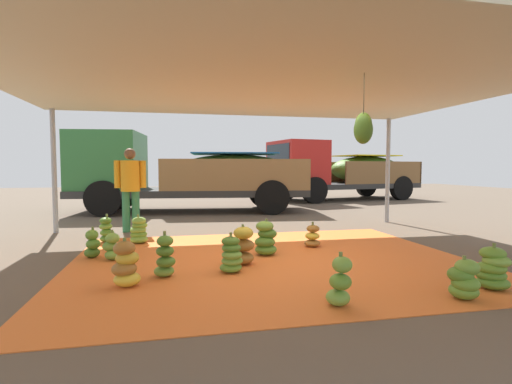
% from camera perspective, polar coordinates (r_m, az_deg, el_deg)
% --- Properties ---
extents(ground_plane, '(40.00, 40.00, 0.00)m').
position_cam_1_polar(ground_plane, '(8.62, -2.62, -5.44)').
color(ground_plane, brown).
extents(tarp_orange, '(5.69, 4.65, 0.01)m').
position_cam_1_polar(tarp_orange, '(5.73, 2.38, -10.04)').
color(tarp_orange, orange).
rests_on(tarp_orange, ground).
extents(tent_canopy, '(8.00, 7.00, 2.62)m').
position_cam_1_polar(tent_canopy, '(5.61, 2.83, 15.78)').
color(tent_canopy, '#9EA0A5').
rests_on(tent_canopy, ground).
extents(banana_bunch_0, '(0.42, 0.43, 0.55)m').
position_cam_1_polar(banana_bunch_0, '(4.72, -18.60, -10.16)').
color(banana_bunch_0, gold).
rests_on(banana_bunch_0, tarp_orange).
extents(banana_bunch_1, '(0.34, 0.34, 0.51)m').
position_cam_1_polar(banana_bunch_1, '(7.55, -21.13, -5.30)').
color(banana_bunch_1, '#477523').
rests_on(banana_bunch_1, tarp_orange).
extents(banana_bunch_2, '(0.30, 0.31, 0.47)m').
position_cam_1_polar(banana_bunch_2, '(6.32, -22.93, -7.17)').
color(banana_bunch_2, '#477523').
rests_on(banana_bunch_2, tarp_orange).
extents(banana_bunch_3, '(0.37, 0.39, 0.45)m').
position_cam_1_polar(banana_bunch_3, '(4.60, 28.29, -11.37)').
color(banana_bunch_3, '#60932D').
rests_on(banana_bunch_3, tarp_orange).
extents(banana_bunch_4, '(0.41, 0.41, 0.52)m').
position_cam_1_polar(banana_bunch_4, '(7.26, -16.84, -5.49)').
color(banana_bunch_4, '#6B9E38').
rests_on(banana_bunch_4, tarp_orange).
extents(banana_bunch_5, '(0.40, 0.41, 0.56)m').
position_cam_1_polar(banana_bunch_5, '(5.46, -1.97, -8.08)').
color(banana_bunch_5, '#996628').
rests_on(banana_bunch_5, tarp_orange).
extents(banana_bunch_6, '(0.32, 0.33, 0.53)m').
position_cam_1_polar(banana_bunch_6, '(3.95, 12.24, -12.99)').
color(banana_bunch_6, '#75A83D').
rests_on(banana_bunch_6, tarp_orange).
extents(banana_bunch_7, '(0.35, 0.35, 0.43)m').
position_cam_1_polar(banana_bunch_7, '(6.71, 8.31, -6.54)').
color(banana_bunch_7, '#996628').
rests_on(banana_bunch_7, tarp_orange).
extents(banana_bunch_8, '(0.32, 0.31, 0.44)m').
position_cam_1_polar(banana_bunch_8, '(6.09, -20.40, -7.64)').
color(banana_bunch_8, '#6B9E38').
rests_on(banana_bunch_8, tarp_orange).
extents(banana_bunch_9, '(0.35, 0.36, 0.51)m').
position_cam_1_polar(banana_bunch_9, '(5.08, -3.64, -9.33)').
color(banana_bunch_9, '#60932D').
rests_on(banana_bunch_9, tarp_orange).
extents(banana_bunch_10, '(0.47, 0.49, 0.56)m').
position_cam_1_polar(banana_bunch_10, '(6.04, 1.44, -6.93)').
color(banana_bunch_10, '#518428').
rests_on(banana_bunch_10, tarp_orange).
extents(banana_bunch_11, '(0.35, 0.36, 0.57)m').
position_cam_1_polar(banana_bunch_11, '(4.96, -13.25, -9.40)').
color(banana_bunch_11, '#6B9E38').
rests_on(banana_bunch_11, tarp_orange).
extents(banana_bunch_12, '(0.46, 0.48, 0.51)m').
position_cam_1_polar(banana_bunch_12, '(5.14, 31.49, -9.66)').
color(banana_bunch_12, '#518428').
rests_on(banana_bunch_12, tarp_orange).
extents(cargo_truck_main, '(7.14, 3.16, 2.40)m').
position_cam_1_polar(cargo_truck_main, '(12.15, -10.77, 2.85)').
color(cargo_truck_main, '#2D2D2D').
rests_on(cargo_truck_main, ground).
extents(cargo_truck_far, '(6.50, 3.54, 2.40)m').
position_cam_1_polar(cargo_truck_far, '(16.64, 12.15, 3.08)').
color(cargo_truck_far, '#2D2D2D').
rests_on(cargo_truck_far, ground).
extents(worker_0, '(0.64, 0.39, 1.76)m').
position_cam_1_polar(worker_0, '(8.54, -17.99, 1.22)').
color(worker_0, '#337A4C').
rests_on(worker_0, ground).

